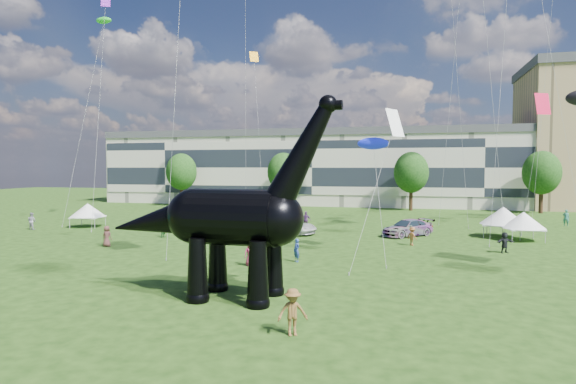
# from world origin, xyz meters

# --- Properties ---
(ground) EXTENTS (220.00, 220.00, 0.00)m
(ground) POSITION_xyz_m (0.00, 0.00, 0.00)
(ground) COLOR #16330C
(ground) RESTS_ON ground
(terrace_row) EXTENTS (78.00, 11.00, 12.00)m
(terrace_row) POSITION_xyz_m (-8.00, 62.00, 6.00)
(terrace_row) COLOR beige
(terrace_row) RESTS_ON ground
(tree_far_left) EXTENTS (5.20, 5.20, 9.44)m
(tree_far_left) POSITION_xyz_m (-30.00, 53.00, 6.29)
(tree_far_left) COLOR #382314
(tree_far_left) RESTS_ON ground
(tree_mid_left) EXTENTS (5.20, 5.20, 9.44)m
(tree_mid_left) POSITION_xyz_m (-12.00, 53.00, 6.29)
(tree_mid_left) COLOR #382314
(tree_mid_left) RESTS_ON ground
(tree_mid_right) EXTENTS (5.20, 5.20, 9.44)m
(tree_mid_right) POSITION_xyz_m (8.00, 53.00, 6.29)
(tree_mid_right) COLOR #382314
(tree_mid_right) RESTS_ON ground
(tree_far_right) EXTENTS (5.20, 5.20, 9.44)m
(tree_far_right) POSITION_xyz_m (26.00, 53.00, 6.29)
(tree_far_right) COLOR #382314
(tree_far_right) RESTS_ON ground
(dinosaur_sculpture) EXTENTS (12.69, 3.61, 10.38)m
(dinosaur_sculpture) POSITION_xyz_m (-1.35, 0.52, 3.92)
(dinosaur_sculpture) COLOR black
(dinosaur_sculpture) RESTS_ON ground
(car_silver) EXTENTS (1.59, 3.94, 1.34)m
(car_silver) POSITION_xyz_m (-17.12, 25.03, 0.67)
(car_silver) COLOR #A4A4A9
(car_silver) RESTS_ON ground
(car_grey) EXTENTS (4.36, 2.76, 1.36)m
(car_grey) POSITION_xyz_m (-10.32, 23.04, 0.68)
(car_grey) COLOR gray
(car_grey) RESTS_ON ground
(car_white) EXTENTS (6.05, 4.33, 1.53)m
(car_white) POSITION_xyz_m (-3.70, 23.73, 0.77)
(car_white) COLOR silver
(car_white) RESTS_ON ground
(car_dark) EXTENTS (5.46, 5.47, 1.59)m
(car_dark) POSITION_xyz_m (7.55, 24.94, 0.80)
(car_dark) COLOR #595960
(car_dark) RESTS_ON ground
(gazebo_near) EXTENTS (4.15, 4.15, 2.60)m
(gazebo_near) POSITION_xyz_m (17.65, 24.64, 1.82)
(gazebo_near) COLOR white
(gazebo_near) RESTS_ON ground
(gazebo_far) EXTENTS (5.01, 5.01, 2.89)m
(gazebo_far) POSITION_xyz_m (16.26, 26.34, 2.03)
(gazebo_far) COLOR silver
(gazebo_far) RESTS_ON ground
(gazebo_left) EXTENTS (4.42, 4.42, 2.61)m
(gazebo_left) POSITION_xyz_m (-26.71, 23.72, 1.83)
(gazebo_left) COLOR white
(gazebo_left) RESTS_ON ground
(visitors) EXTENTS (56.61, 42.41, 1.89)m
(visitors) POSITION_xyz_m (-2.30, 15.23, 0.87)
(visitors) COLOR brown
(visitors) RESTS_ON ground
(kites) EXTENTS (63.16, 51.24, 30.81)m
(kites) POSITION_xyz_m (22.66, 37.79, 20.01)
(kites) COLOR red
(kites) RESTS_ON ground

